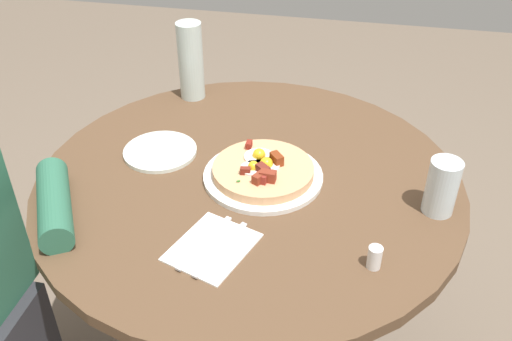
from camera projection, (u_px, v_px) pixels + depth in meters
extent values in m
cylinder|color=brown|center=(249.00, 182.00, 1.34)|extent=(1.01, 1.01, 0.03)
cylinder|color=#333338|center=(250.00, 285.00, 1.55)|extent=(0.12, 0.12, 0.68)
cylinder|color=#2D664C|center=(54.00, 203.00, 1.20)|extent=(0.26, 0.19, 0.07)
cylinder|color=white|center=(263.00, 176.00, 1.32)|extent=(0.28, 0.28, 0.01)
cylinder|color=tan|center=(263.00, 170.00, 1.31)|extent=(0.24, 0.24, 0.02)
cylinder|color=white|center=(266.00, 167.00, 1.30)|extent=(0.06, 0.06, 0.01)
sphere|color=yellow|center=(266.00, 165.00, 1.30)|extent=(0.03, 0.03, 0.03)
cylinder|color=white|center=(259.00, 157.00, 1.33)|extent=(0.07, 0.07, 0.01)
sphere|color=yellow|center=(259.00, 155.00, 1.33)|extent=(0.03, 0.03, 0.03)
cylinder|color=white|center=(253.00, 169.00, 1.29)|extent=(0.06, 0.06, 0.01)
sphere|color=yellow|center=(253.00, 166.00, 1.29)|extent=(0.03, 0.03, 0.03)
cube|color=maroon|center=(263.00, 170.00, 1.27)|extent=(0.04, 0.04, 0.02)
cube|color=maroon|center=(277.00, 159.00, 1.31)|extent=(0.04, 0.04, 0.03)
cube|color=maroon|center=(259.00, 178.00, 1.25)|extent=(0.04, 0.03, 0.02)
cube|color=maroon|center=(264.00, 178.00, 1.25)|extent=(0.03, 0.02, 0.02)
cube|color=maroon|center=(268.00, 176.00, 1.25)|extent=(0.02, 0.04, 0.03)
cube|color=maroon|center=(247.00, 171.00, 1.28)|extent=(0.02, 0.02, 0.02)
cube|color=maroon|center=(249.00, 145.00, 1.37)|extent=(0.02, 0.01, 0.02)
cube|color=#387F2D|center=(263.00, 165.00, 1.30)|extent=(0.01, 0.01, 0.00)
cube|color=#387F2D|center=(261.00, 153.00, 1.35)|extent=(0.00, 0.01, 0.00)
cube|color=#387F2D|center=(238.00, 181.00, 1.26)|extent=(0.01, 0.01, 0.00)
cube|color=#387F2D|center=(255.00, 172.00, 1.28)|extent=(0.00, 0.01, 0.00)
cylinder|color=silver|center=(160.00, 151.00, 1.41)|extent=(0.18, 0.18, 0.01)
cube|color=white|center=(212.00, 247.00, 1.13)|extent=(0.21, 0.19, 0.00)
cube|color=silver|center=(220.00, 249.00, 1.12)|extent=(0.17, 0.07, 0.00)
cube|color=silver|center=(205.00, 242.00, 1.14)|extent=(0.17, 0.07, 0.00)
cylinder|color=silver|center=(442.00, 187.00, 1.19)|extent=(0.07, 0.07, 0.13)
cylinder|color=silver|center=(191.00, 61.00, 1.60)|extent=(0.07, 0.07, 0.22)
cylinder|color=white|center=(375.00, 257.00, 1.08)|extent=(0.03, 0.03, 0.05)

